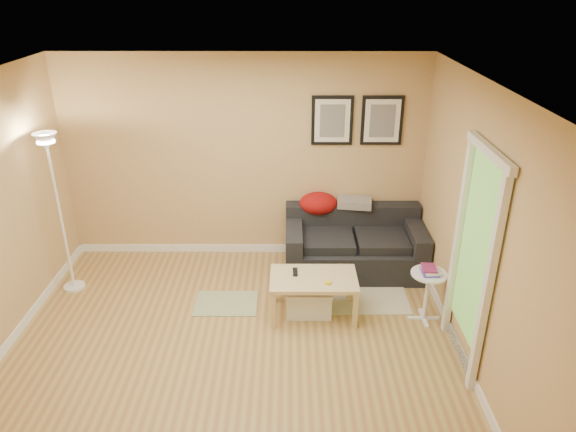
# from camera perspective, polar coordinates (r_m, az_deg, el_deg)

# --- Properties ---
(floor) EXTENTS (4.50, 4.50, 0.00)m
(floor) POSITION_cam_1_polar(r_m,az_deg,el_deg) (5.51, -5.92, -13.74)
(floor) COLOR #AC8C49
(floor) RESTS_ON ground
(ceiling) EXTENTS (4.50, 4.50, 0.00)m
(ceiling) POSITION_cam_1_polar(r_m,az_deg,el_deg) (4.40, -7.43, 13.86)
(ceiling) COLOR white
(ceiling) RESTS_ON wall_back
(wall_back) EXTENTS (4.50, 0.00, 4.50)m
(wall_back) POSITION_cam_1_polar(r_m,az_deg,el_deg) (6.66, -4.74, 6.11)
(wall_back) COLOR tan
(wall_back) RESTS_ON ground
(wall_front) EXTENTS (4.50, 0.00, 4.50)m
(wall_front) POSITION_cam_1_polar(r_m,az_deg,el_deg) (3.16, -10.66, -17.71)
(wall_front) COLOR tan
(wall_front) RESTS_ON ground
(wall_right) EXTENTS (0.00, 4.00, 4.00)m
(wall_right) POSITION_cam_1_polar(r_m,az_deg,el_deg) (5.07, 19.58, -1.46)
(wall_right) COLOR tan
(wall_right) RESTS_ON ground
(baseboard_back) EXTENTS (4.50, 0.02, 0.10)m
(baseboard_back) POSITION_cam_1_polar(r_m,az_deg,el_deg) (7.14, -4.40, -3.47)
(baseboard_back) COLOR white
(baseboard_back) RESTS_ON ground
(baseboard_left) EXTENTS (0.02, 4.00, 0.10)m
(baseboard_left) POSITION_cam_1_polar(r_m,az_deg,el_deg) (6.13, -27.76, -11.87)
(baseboard_left) COLOR white
(baseboard_left) RESTS_ON ground
(baseboard_right) EXTENTS (0.02, 4.00, 0.10)m
(baseboard_right) POSITION_cam_1_polar(r_m,az_deg,el_deg) (5.70, 17.68, -12.83)
(baseboard_right) COLOR white
(baseboard_right) RESTS_ON ground
(sofa) EXTENTS (1.70, 0.90, 0.75)m
(sofa) POSITION_cam_1_polar(r_m,az_deg,el_deg) (6.61, 7.16, -2.86)
(sofa) COLOR black
(sofa) RESTS_ON ground
(red_throw) EXTENTS (0.48, 0.36, 0.28)m
(red_throw) POSITION_cam_1_polar(r_m,az_deg,el_deg) (6.68, 3.28, 1.37)
(red_throw) COLOR maroon
(red_throw) RESTS_ON sofa
(plaid_throw) EXTENTS (0.45, 0.32, 0.10)m
(plaid_throw) POSITION_cam_1_polar(r_m,az_deg,el_deg) (6.72, 7.19, 1.44)
(plaid_throw) COLOR tan
(plaid_throw) RESTS_ON sofa
(framed_print_left) EXTENTS (0.50, 0.04, 0.60)m
(framed_print_left) POSITION_cam_1_polar(r_m,az_deg,el_deg) (6.49, 4.79, 10.22)
(framed_print_left) COLOR black
(framed_print_left) RESTS_ON wall_back
(framed_print_right) EXTENTS (0.50, 0.04, 0.60)m
(framed_print_right) POSITION_cam_1_polar(r_m,az_deg,el_deg) (6.56, 10.10, 10.09)
(framed_print_right) COLOR black
(framed_print_right) RESTS_ON wall_back
(area_rug) EXTENTS (1.25, 0.85, 0.01)m
(area_rug) POSITION_cam_1_polar(r_m,az_deg,el_deg) (6.29, 6.93, -8.29)
(area_rug) COLOR beige
(area_rug) RESTS_ON ground
(green_runner) EXTENTS (0.70, 0.50, 0.01)m
(green_runner) POSITION_cam_1_polar(r_m,az_deg,el_deg) (6.12, -6.67, -9.33)
(green_runner) COLOR #668C4C
(green_runner) RESTS_ON ground
(coffee_table) EXTENTS (1.00, 0.70, 0.46)m
(coffee_table) POSITION_cam_1_polar(r_m,az_deg,el_deg) (5.80, 2.74, -8.57)
(coffee_table) COLOR #DAC285
(coffee_table) RESTS_ON ground
(remote_control) EXTENTS (0.05, 0.16, 0.02)m
(remote_control) POSITION_cam_1_polar(r_m,az_deg,el_deg) (5.75, 0.78, -6.05)
(remote_control) COLOR black
(remote_control) RESTS_ON coffee_table
(tape_roll) EXTENTS (0.07, 0.07, 0.03)m
(tape_roll) POSITION_cam_1_polar(r_m,az_deg,el_deg) (5.57, 4.33, -7.16)
(tape_roll) COLOR yellow
(tape_roll) RESTS_ON coffee_table
(storage_bin) EXTENTS (0.51, 0.37, 0.31)m
(storage_bin) POSITION_cam_1_polar(r_m,az_deg,el_deg) (5.87, 2.23, -9.01)
(storage_bin) COLOR white
(storage_bin) RESTS_ON ground
(side_table) EXTENTS (0.38, 0.38, 0.58)m
(side_table) POSITION_cam_1_polar(r_m,az_deg,el_deg) (5.87, 14.66, -8.39)
(side_table) COLOR white
(side_table) RESTS_ON ground
(book_stack) EXTENTS (0.20, 0.25, 0.07)m
(book_stack) POSITION_cam_1_polar(r_m,az_deg,el_deg) (5.71, 15.02, -5.63)
(book_stack) COLOR #4E3AAF
(book_stack) RESTS_ON side_table
(floor_lamp) EXTENTS (0.25, 0.25, 1.90)m
(floor_lamp) POSITION_cam_1_polar(r_m,az_deg,el_deg) (6.46, -23.25, -0.32)
(floor_lamp) COLOR white
(floor_lamp) RESTS_ON ground
(doorway) EXTENTS (0.12, 1.01, 2.13)m
(doorway) POSITION_cam_1_polar(r_m,az_deg,el_deg) (5.05, 19.12, -5.02)
(doorway) COLOR white
(doorway) RESTS_ON ground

